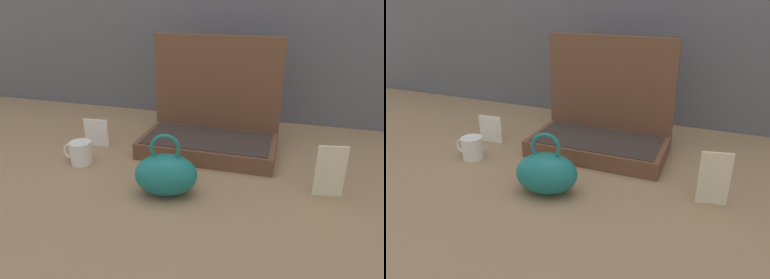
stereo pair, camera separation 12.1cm
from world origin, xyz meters
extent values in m
plane|color=#8C6D4C|center=(0.00, 0.00, 0.00)|extent=(6.00, 6.00, 0.00)
cube|color=brown|center=(0.04, 0.12, 0.03)|extent=(0.50, 0.25, 0.06)
cube|color=#332823|center=(0.04, 0.12, 0.06)|extent=(0.46, 0.23, 0.00)
cube|color=brown|center=(0.04, 0.26, 0.21)|extent=(0.50, 0.02, 0.42)
ellipsoid|color=#196B66|center=(-0.01, -0.20, 0.07)|extent=(0.21, 0.16, 0.13)
torus|color=#196B66|center=(-0.01, -0.20, 0.15)|extent=(0.09, 0.03, 0.09)
cylinder|color=silver|center=(-0.37, -0.08, 0.04)|extent=(0.08, 0.08, 0.08)
torus|color=silver|center=(-0.41, -0.08, 0.04)|extent=(0.06, 0.01, 0.06)
cube|color=beige|center=(0.46, -0.07, 0.08)|extent=(0.09, 0.02, 0.16)
cube|color=white|center=(-0.40, 0.07, 0.06)|extent=(0.10, 0.01, 0.11)
camera|label=1|loc=(0.33, -1.09, 0.58)|focal=33.77mm
camera|label=2|loc=(0.44, -1.05, 0.58)|focal=33.77mm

